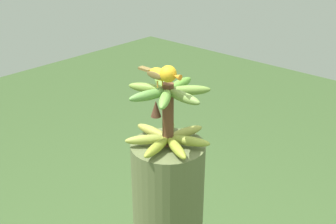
{
  "coord_description": "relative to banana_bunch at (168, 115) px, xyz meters",
  "views": [
    {
      "loc": [
        0.89,
        -0.99,
        1.82
      ],
      "look_at": [
        0.0,
        0.0,
        1.21
      ],
      "focal_mm": 45.51,
      "sensor_mm": 36.0,
      "label": 1
    }
  ],
  "objects": [
    {
      "name": "banana_bunch",
      "position": [
        0.0,
        0.0,
        0.0
      ],
      "size": [
        0.3,
        0.3,
        0.23
      ],
      "color": "brown",
      "rests_on": "banana_tree"
    },
    {
      "name": "perched_bird",
      "position": [
        0.02,
        -0.04,
        0.16
      ],
      "size": [
        0.18,
        0.05,
        0.08
      ],
      "color": "#C68933",
      "rests_on": "banana_bunch"
    }
  ]
}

